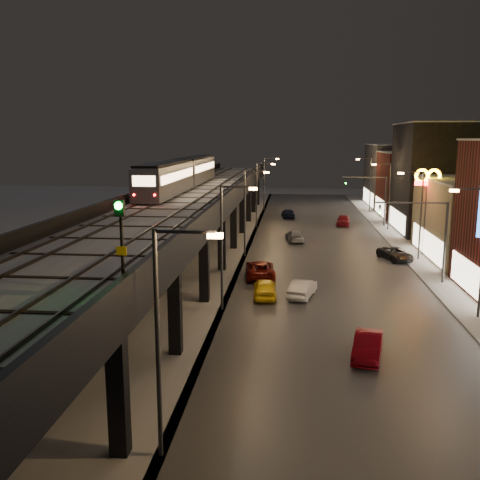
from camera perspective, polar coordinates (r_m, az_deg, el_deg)
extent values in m
plane|color=silver|center=(26.71, -4.20, -16.34)|extent=(220.00, 220.00, 0.00)
cube|color=#46474D|center=(59.74, 8.71, -1.07)|extent=(17.00, 120.00, 0.06)
cube|color=#9FA1A8|center=(61.11, 18.11, -1.18)|extent=(4.00, 120.00, 0.14)
cube|color=#9FA1A8|center=(60.52, -4.16, -0.82)|extent=(11.00, 120.00, 0.06)
cube|color=black|center=(56.70, -4.75, 4.30)|extent=(9.00, 100.00, 1.00)
cube|color=black|center=(21.72, -12.87, -15.48)|extent=(0.70, 0.70, 5.30)
cube|color=black|center=(22.19, -22.34, -8.48)|extent=(8.00, 0.60, 0.50)
cube|color=black|center=(33.03, -19.66, -6.61)|extent=(0.70, 0.70, 5.30)
cube|color=black|center=(30.66, -6.94, -7.38)|extent=(0.70, 0.70, 5.30)
cube|color=black|center=(30.99, -13.74, -2.61)|extent=(8.00, 0.60, 0.50)
cube|color=black|center=(41.94, -13.88, -2.65)|extent=(0.70, 0.70, 5.30)
cube|color=black|center=(40.10, -3.84, -2.97)|extent=(0.70, 0.70, 5.30)
cube|color=black|center=(40.35, -9.08, 0.64)|extent=(8.00, 0.60, 0.50)
cube|color=black|center=(51.26, -10.18, -0.09)|extent=(0.70, 0.70, 5.30)
cube|color=black|center=(49.76, -1.95, -0.25)|extent=(0.70, 0.70, 5.30)
cube|color=black|center=(49.97, -6.18, 2.65)|extent=(8.00, 0.60, 0.50)
cube|color=black|center=(60.79, -7.63, 1.68)|extent=(0.70, 0.70, 5.30)
cube|color=black|center=(59.53, -0.68, 1.58)|extent=(0.70, 0.70, 5.30)
cube|color=black|center=(59.71, -4.23, 4.00)|extent=(8.00, 0.60, 0.50)
cube|color=black|center=(70.45, -5.78, 2.96)|extent=(0.70, 0.70, 5.30)
cube|color=black|center=(69.37, 0.23, 2.90)|extent=(0.70, 0.70, 5.30)
cube|color=black|center=(69.52, -2.81, 4.97)|extent=(8.00, 0.60, 0.50)
cube|color=black|center=(80.20, -4.37, 3.93)|extent=(0.70, 0.70, 5.30)
cube|color=black|center=(79.25, 0.92, 3.88)|extent=(0.70, 0.70, 5.30)
cube|color=black|center=(79.38, -1.75, 5.70)|extent=(8.00, 0.60, 0.50)
cube|color=black|center=(90.00, -3.26, 4.69)|extent=(0.70, 0.70, 5.30)
cube|color=black|center=(89.16, 1.46, 4.65)|extent=(0.70, 0.70, 5.30)
cube|color=black|center=(89.27, -0.92, 6.27)|extent=(8.00, 0.60, 0.50)
cube|color=black|center=(99.84, -2.37, 5.30)|extent=(0.70, 0.70, 5.30)
cube|color=black|center=(99.08, 1.88, 5.26)|extent=(0.70, 0.70, 5.30)
cube|color=black|center=(99.18, -0.25, 6.72)|extent=(8.00, 0.60, 0.50)
cube|color=#B2B7C1|center=(56.64, -4.76, 4.88)|extent=(8.40, 100.00, 0.16)
cube|color=#332D28|center=(57.29, -7.95, 5.04)|extent=(0.08, 98.00, 0.16)
cube|color=#332D28|center=(56.97, -6.53, 5.04)|extent=(0.08, 98.00, 0.16)
cube|color=#332D28|center=(56.40, -3.48, 5.04)|extent=(0.08, 98.00, 0.16)
cube|color=#332D28|center=(56.19, -2.03, 5.03)|extent=(0.08, 98.00, 0.16)
cube|color=black|center=(27.96, -15.88, -1.34)|extent=(7.80, 0.24, 0.06)
cube|color=black|center=(43.02, -8.12, 3.09)|extent=(7.80, 0.24, 0.06)
cube|color=black|center=(58.58, -4.41, 5.19)|extent=(7.80, 0.24, 0.06)
cube|color=black|center=(74.33, -2.26, 6.39)|extent=(7.80, 0.24, 0.06)
cube|color=black|center=(90.17, -0.85, 7.17)|extent=(7.80, 0.24, 0.06)
cube|color=black|center=(55.97, -0.37, 5.33)|extent=(0.30, 100.00, 1.10)
cube|color=black|center=(57.53, -9.05, 5.35)|extent=(0.30, 100.00, 1.10)
cube|color=#FEEAC2|center=(44.89, 23.36, -3.74)|extent=(0.10, 9.60, 2.40)
cube|color=#FEEAC2|center=(58.05, 19.26, -0.32)|extent=(0.10, 12.00, 2.40)
cube|color=black|center=(74.28, 21.23, 6.07)|extent=(12.00, 13.00, 14.00)
cube|color=#FEEAC2|center=(73.48, 16.40, 2.07)|extent=(0.10, 10.40, 2.40)
cube|color=#B2B7C1|center=(74.12, 21.61, 11.52)|extent=(12.20, 13.20, 0.16)
cube|color=#571A17|center=(87.96, 18.74, 5.54)|extent=(12.00, 12.00, 10.00)
cube|color=#FEEAC2|center=(87.15, 14.73, 3.46)|extent=(0.10, 9.60, 2.40)
cube|color=#B2B7C1|center=(87.69, 18.94, 8.84)|extent=(12.20, 12.20, 0.16)
cube|color=#383839|center=(101.58, 17.01, 6.55)|extent=(12.00, 16.00, 11.00)
cube|color=#FEEAC2|center=(100.91, 13.51, 4.47)|extent=(0.10, 12.80, 2.40)
cube|color=#B2B7C1|center=(101.36, 17.18, 9.69)|extent=(12.20, 16.20, 0.16)
cylinder|color=#38383A|center=(20.53, -8.76, -11.26)|extent=(0.18, 0.18, 9.00)
cube|color=#38383A|center=(19.08, -5.94, 0.88)|extent=(2.20, 0.12, 0.12)
cube|color=#F29A54|center=(18.91, -2.66, 0.47)|extent=(0.55, 0.28, 0.18)
cylinder|color=#38383A|center=(37.53, -1.97, -1.01)|extent=(0.18, 0.18, 9.00)
cube|color=#38383A|center=(36.75, -0.31, 5.69)|extent=(2.20, 0.12, 0.12)
cube|color=#F29A54|center=(36.66, 1.41, 5.48)|extent=(0.55, 0.28, 0.18)
cube|color=#38383A|center=(38.38, 23.48, 5.02)|extent=(2.20, 0.12, 0.12)
cube|color=#F29A54|center=(38.07, 21.88, 4.91)|extent=(0.55, 0.28, 0.18)
cylinder|color=#38383A|center=(55.16, 0.51, 2.79)|extent=(0.18, 0.18, 9.00)
cube|color=#38383A|center=(54.64, 1.67, 7.35)|extent=(2.20, 0.12, 0.12)
cube|color=#F29A54|center=(54.58, 2.84, 7.21)|extent=(0.55, 0.28, 0.18)
cylinder|color=#38383A|center=(56.41, 18.73, 2.40)|extent=(0.18, 0.18, 9.00)
cube|color=#38383A|center=(55.74, 17.90, 6.91)|extent=(2.20, 0.12, 0.12)
cube|color=#F29A54|center=(55.53, 16.78, 6.83)|extent=(0.55, 0.28, 0.18)
cylinder|color=#38383A|center=(72.98, 1.79, 4.74)|extent=(0.18, 0.18, 9.00)
cube|color=#38383A|center=(72.58, 2.68, 8.19)|extent=(2.20, 0.12, 0.12)
cube|color=#F29A54|center=(72.54, 3.56, 8.08)|extent=(0.55, 0.28, 0.18)
cylinder|color=#38383A|center=(73.93, 15.65, 4.43)|extent=(0.18, 0.18, 9.00)
cube|color=#38383A|center=(73.42, 14.97, 7.87)|extent=(2.20, 0.12, 0.12)
cube|color=#F29A54|center=(73.26, 14.11, 7.81)|extent=(0.55, 0.28, 0.18)
cylinder|color=#38383A|center=(90.86, 2.57, 5.93)|extent=(0.18, 0.18, 9.00)
cube|color=#38383A|center=(90.55, 3.29, 8.69)|extent=(2.20, 0.12, 0.12)
cube|color=#F29A54|center=(90.51, 4.00, 8.61)|extent=(0.55, 0.28, 0.18)
cylinder|color=#38383A|center=(91.63, 13.74, 5.67)|extent=(0.18, 0.18, 9.00)
cube|color=#38383A|center=(91.22, 13.17, 8.45)|extent=(2.20, 0.12, 0.12)
cube|color=#F29A54|center=(91.09, 12.48, 8.40)|extent=(0.55, 0.28, 0.18)
cylinder|color=#38383A|center=(47.96, 21.03, -0.35)|extent=(0.20, 0.20, 7.00)
cube|color=#38383A|center=(46.75, 17.76, 3.80)|extent=(6.00, 0.12, 0.12)
imported|color=black|center=(46.35, 14.70, 3.28)|extent=(0.20, 0.16, 1.00)
sphere|color=#0CFF26|center=(46.23, 14.71, 2.95)|extent=(0.18, 0.18, 0.18)
cylinder|color=#38383A|center=(76.97, 15.23, 3.94)|extent=(0.20, 0.20, 7.00)
cube|color=#38383A|center=(76.22, 13.12, 6.54)|extent=(6.00, 0.12, 0.12)
imported|color=black|center=(75.98, 11.23, 6.22)|extent=(0.20, 0.16, 1.00)
sphere|color=#0CFF26|center=(75.85, 11.23, 6.03)|extent=(0.18, 0.18, 0.18)
cube|color=gray|center=(54.38, -7.91, 6.42)|extent=(2.65, 15.98, 3.01)
cube|color=black|center=(54.28, -7.96, 8.12)|extent=(2.37, 15.52, 0.23)
cube|color=#FFC78D|center=(54.68, -9.29, 6.84)|extent=(0.05, 14.61, 0.82)
cube|color=#FFC78D|center=(54.05, -6.54, 6.86)|extent=(0.05, 14.61, 0.82)
cube|color=gray|center=(70.43, -4.78, 7.45)|extent=(2.65, 15.98, 3.01)
cube|color=black|center=(70.36, -4.80, 8.77)|extent=(2.37, 15.52, 0.23)
cube|color=#FFC78D|center=(70.66, -5.86, 7.78)|extent=(0.05, 14.61, 0.82)
cube|color=#FFC78D|center=(70.18, -3.70, 7.79)|extent=(0.05, 14.61, 0.82)
cube|color=#FFC78D|center=(46.63, -10.23, 6.21)|extent=(2.01, 0.05, 0.91)
sphere|color=#FF0C0C|center=(46.97, -11.26, 4.75)|extent=(0.18, 0.18, 0.18)
sphere|color=#FF0C0C|center=(46.48, -9.10, 4.76)|extent=(0.18, 0.18, 0.18)
cylinder|color=black|center=(20.39, -12.47, -0.47)|extent=(0.13, 0.13, 3.30)
cube|color=black|center=(20.06, -12.73, 3.32)|extent=(0.35, 0.20, 0.61)
sphere|color=#0CFF26|center=(19.94, -12.85, 3.59)|extent=(0.29, 0.29, 0.29)
cube|color=#F1B901|center=(20.34, -12.53, -1.14)|extent=(0.39, 0.04, 0.33)
imported|color=yellow|center=(41.49, 2.68, -5.21)|extent=(1.99, 4.43, 1.48)
imported|color=silver|center=(41.84, 6.67, -5.20)|extent=(2.45, 4.46, 1.39)
imported|color=maroon|center=(47.31, 2.15, -3.19)|extent=(3.01, 5.62, 1.50)
imported|color=#9399A0|center=(64.08, 5.86, 0.38)|extent=(2.53, 4.80, 1.33)
imported|color=black|center=(83.11, 5.16, 2.84)|extent=(2.32, 4.57, 1.49)
imported|color=maroon|center=(31.29, 13.47, -11.02)|extent=(2.32, 4.47, 1.40)
imported|color=black|center=(56.19, 16.23, -1.49)|extent=(3.54, 5.06, 1.28)
imported|color=maroon|center=(76.81, 10.96, 2.04)|extent=(2.35, 4.63, 1.51)
cylinder|color=#38383A|center=(59.02, 19.13, 1.92)|extent=(0.24, 0.24, 7.36)
cube|color=#FF0C0C|center=(58.58, 19.37, 5.74)|extent=(2.58, 0.25, 0.46)
torus|color=#FFB200|center=(58.39, 18.84, 6.48)|extent=(1.51, 0.44, 1.49)
torus|color=#FFB200|center=(58.67, 19.98, 6.43)|extent=(1.51, 0.44, 1.49)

